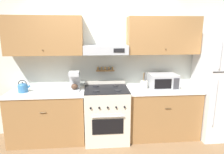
# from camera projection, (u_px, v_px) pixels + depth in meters

# --- Properties ---
(ground_plane) EXTENTS (16.00, 16.00, 0.00)m
(ground_plane) POSITION_uv_depth(u_px,v_px,m) (108.00, 146.00, 3.40)
(ground_plane) COLOR brown
(wall_back) EXTENTS (5.20, 0.46, 2.55)m
(wall_back) POSITION_uv_depth(u_px,v_px,m) (105.00, 56.00, 3.65)
(wall_back) COLOR silver
(wall_back) RESTS_ON ground_plane
(counter_left) EXTENTS (1.31, 0.63, 0.90)m
(counter_left) POSITION_uv_depth(u_px,v_px,m) (48.00, 116.00, 3.52)
(counter_left) COLOR olive
(counter_left) RESTS_ON ground_plane
(counter_right) EXTENTS (1.29, 0.63, 0.90)m
(counter_right) POSITION_uv_depth(u_px,v_px,m) (161.00, 112.00, 3.70)
(counter_right) COLOR olive
(counter_right) RESTS_ON ground_plane
(stove_range) EXTENTS (0.75, 0.71, 1.01)m
(stove_range) POSITION_uv_depth(u_px,v_px,m) (106.00, 114.00, 3.57)
(stove_range) COLOR beige
(stove_range) RESTS_ON ground_plane
(refrigerator) EXTENTS (0.77, 0.73, 1.88)m
(refrigerator) POSITION_uv_depth(u_px,v_px,m) (219.00, 86.00, 3.63)
(refrigerator) COLOR white
(refrigerator) RESTS_ON ground_plane
(tea_kettle) EXTENTS (0.21, 0.16, 0.21)m
(tea_kettle) POSITION_uv_depth(u_px,v_px,m) (23.00, 87.00, 3.38)
(tea_kettle) COLOR teal
(tea_kettle) RESTS_ON counter_left
(coffee_maker) EXTENTS (0.17, 0.24, 0.34)m
(coffee_maker) POSITION_uv_depth(u_px,v_px,m) (75.00, 81.00, 3.47)
(coffee_maker) COLOR #ADAFB5
(coffee_maker) RESTS_ON counter_left
(microwave) EXTENTS (0.49, 0.38, 0.27)m
(microwave) POSITION_uv_depth(u_px,v_px,m) (163.00, 81.00, 3.61)
(microwave) COLOR #ADAFB5
(microwave) RESTS_ON counter_right
(utensil_crock) EXTENTS (0.12, 0.12, 0.31)m
(utensil_crock) POSITION_uv_depth(u_px,v_px,m) (144.00, 85.00, 3.57)
(utensil_crock) COLOR silver
(utensil_crock) RESTS_ON counter_right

